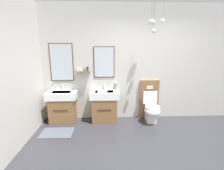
% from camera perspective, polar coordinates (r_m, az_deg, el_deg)
% --- Properties ---
extents(ground_plane, '(6.40, 4.98, 0.10)m').
position_cam_1_polar(ground_plane, '(2.92, 18.95, -26.32)').
color(ground_plane, '#2D2D33').
rests_on(ground_plane, ground).
extents(wall_back, '(5.20, 0.63, 2.79)m').
position_cam_1_polar(wall_back, '(4.03, 10.98, 7.58)').
color(wall_back, beige).
rests_on(wall_back, ground).
extents(bath_mat, '(0.68, 0.44, 0.01)m').
position_cam_1_polar(bath_mat, '(3.73, -19.26, -16.00)').
color(bath_mat, '#474C56').
rests_on(bath_mat, ground).
extents(vanity_sink_left, '(0.70, 0.44, 0.76)m').
position_cam_1_polar(vanity_sink_left, '(4.06, -17.38, -7.22)').
color(vanity_sink_left, brown).
rests_on(vanity_sink_left, ground).
extents(tap_on_left_sink, '(0.03, 0.13, 0.11)m').
position_cam_1_polar(tap_on_left_sink, '(4.08, -17.25, -0.77)').
color(tap_on_left_sink, silver).
rests_on(tap_on_left_sink, vanity_sink_left).
extents(vanity_sink_right, '(0.70, 0.44, 0.76)m').
position_cam_1_polar(vanity_sink_right, '(3.92, -2.74, -7.35)').
color(vanity_sink_right, brown).
rests_on(vanity_sink_right, ground).
extents(tap_on_right_sink, '(0.03, 0.13, 0.11)m').
position_cam_1_polar(tap_on_right_sink, '(3.94, -2.79, -0.66)').
color(tap_on_right_sink, silver).
rests_on(tap_on_right_sink, vanity_sink_right).
extents(toilet, '(0.48, 0.62, 1.00)m').
position_cam_1_polar(toilet, '(4.06, 13.72, -7.39)').
color(toilet, brown).
rests_on(toilet, ground).
extents(toothbrush_cup, '(0.07, 0.07, 0.21)m').
position_cam_1_polar(toothbrush_cup, '(4.15, -20.89, -0.97)').
color(toothbrush_cup, silver).
rests_on(toothbrush_cup, vanity_sink_left).
extents(soap_dispenser, '(0.06, 0.06, 0.19)m').
position_cam_1_polar(soap_dispenser, '(3.94, 1.29, -0.46)').
color(soap_dispenser, gray).
rests_on(soap_dispenser, vanity_sink_right).
extents(folded_hand_towel, '(0.22, 0.16, 0.04)m').
position_cam_1_polar(folded_hand_towel, '(3.69, -3.45, -2.42)').
color(folded_hand_towel, white).
rests_on(folded_hand_towel, vanity_sink_right).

